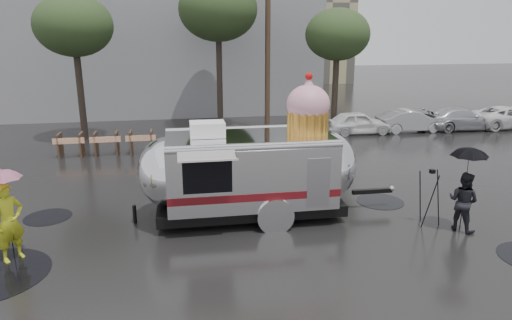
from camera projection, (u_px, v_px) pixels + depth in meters
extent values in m
plane|color=black|center=(280.00, 243.00, 11.72)|extent=(120.00, 120.00, 0.00)
cylinder|color=black|center=(48.00, 217.00, 13.37)|extent=(1.35, 1.35, 0.01)
cylinder|color=black|center=(380.00, 201.00, 14.61)|extent=(1.50, 1.50, 0.01)
cube|color=slate|center=(149.00, 13.00, 32.01)|extent=(22.00, 12.00, 13.00)
cylinder|color=#473323|center=(268.00, 46.00, 24.18)|extent=(0.28, 0.28, 9.00)
cylinder|color=#382D26|center=(79.00, 81.00, 22.05)|extent=(0.32, 0.32, 5.85)
ellipsoid|color=#24371B|center=(74.00, 25.00, 21.35)|extent=(3.64, 3.64, 2.86)
cylinder|color=#382D26|center=(219.00, 67.00, 25.01)|extent=(0.32, 0.32, 6.75)
ellipsoid|color=#24371B|center=(218.00, 9.00, 24.20)|extent=(4.20, 4.20, 3.30)
cylinder|color=#382D26|center=(335.00, 81.00, 24.32)|extent=(0.32, 0.32, 5.40)
ellipsoid|color=#24371B|center=(338.00, 34.00, 23.66)|extent=(3.36, 3.36, 2.64)
cube|color=#473323|center=(60.00, 145.00, 19.79)|extent=(0.08, 0.80, 1.00)
cube|color=#473323|center=(82.00, 144.00, 19.94)|extent=(0.08, 0.80, 1.00)
cube|color=#E5590C|center=(68.00, 141.00, 19.44)|extent=(1.30, 0.04, 0.25)
cube|color=#473323|center=(96.00, 144.00, 20.04)|extent=(0.08, 0.80, 1.00)
cube|color=#473323|center=(117.00, 143.00, 20.19)|extent=(0.08, 0.80, 1.00)
cube|color=#E5590C|center=(105.00, 140.00, 19.69)|extent=(1.30, 0.04, 0.25)
cube|color=#473323|center=(131.00, 142.00, 20.30)|extent=(0.08, 0.80, 1.00)
cube|color=#473323|center=(152.00, 141.00, 20.45)|extent=(0.08, 0.80, 1.00)
cube|color=#E5590C|center=(141.00, 138.00, 19.94)|extent=(1.30, 0.04, 0.25)
imported|color=silver|center=(358.00, 121.00, 24.08)|extent=(4.00, 1.80, 1.40)
imported|color=#B2B2B7|center=(411.00, 119.00, 24.59)|extent=(4.00, 1.80, 1.40)
imported|color=#B2B2B7|center=(461.00, 117.00, 25.09)|extent=(4.20, 1.80, 1.44)
imported|color=silver|center=(510.00, 115.00, 25.59)|extent=(4.40, 1.90, 1.50)
cube|color=silver|center=(249.00, 167.00, 13.10)|extent=(4.68, 2.47, 1.91)
ellipsoid|color=silver|center=(327.00, 164.00, 13.48)|extent=(1.61, 2.45, 1.91)
ellipsoid|color=silver|center=(167.00, 171.00, 12.72)|extent=(1.61, 2.45, 1.91)
cube|color=black|center=(249.00, 204.00, 13.40)|extent=(5.32, 2.16, 0.32)
cylinder|color=black|center=(275.00, 217.00, 12.45)|extent=(0.74, 0.24, 0.74)
cylinder|color=black|center=(260.00, 190.00, 14.52)|extent=(0.74, 0.24, 0.74)
cylinder|color=silver|center=(276.00, 217.00, 12.30)|extent=(1.02, 0.11, 1.02)
cube|color=black|center=(372.00, 191.00, 13.98)|extent=(1.27, 0.14, 0.13)
sphere|color=silver|center=(392.00, 188.00, 14.07)|extent=(0.17, 0.17, 0.17)
cylinder|color=black|center=(135.00, 214.00, 12.90)|extent=(0.11, 0.11, 0.53)
cube|color=#570D12|center=(256.00, 198.00, 12.08)|extent=(4.67, 0.06, 0.21)
cube|color=#570D12|center=(243.00, 171.00, 14.38)|extent=(4.67, 0.06, 0.21)
cube|color=black|center=(208.00, 177.00, 11.68)|extent=(1.27, 0.04, 0.85)
cube|color=#A19995|center=(208.00, 160.00, 11.30)|extent=(1.49, 0.54, 0.15)
cube|color=silver|center=(319.00, 183.00, 12.25)|extent=(0.64, 0.03, 1.38)
cube|color=white|center=(207.00, 129.00, 12.59)|extent=(0.96, 0.70, 0.40)
cylinder|color=gold|center=(308.00, 122.00, 13.03)|extent=(1.11, 1.11, 0.64)
ellipsoid|color=pink|center=(308.00, 104.00, 12.89)|extent=(1.24, 1.24, 1.10)
cone|color=pink|center=(309.00, 85.00, 12.74)|extent=(0.53, 0.53, 0.42)
sphere|color=red|center=(309.00, 76.00, 12.68)|extent=(0.21, 0.21, 0.21)
imported|color=#B6C11E|center=(9.00, 222.00, 10.65)|extent=(0.81, 0.81, 1.91)
imported|color=pink|center=(3.00, 184.00, 10.40)|extent=(1.04, 1.04, 0.71)
cylinder|color=black|center=(10.00, 227.00, 10.69)|extent=(0.02, 0.02, 1.65)
imported|color=black|center=(463.00, 201.00, 12.32)|extent=(0.79, 0.90, 1.65)
imported|color=black|center=(468.00, 161.00, 12.01)|extent=(1.19, 1.19, 0.81)
cylinder|color=black|center=(463.00, 201.00, 12.32)|extent=(0.02, 0.02, 1.65)
cylinder|color=black|center=(438.00, 198.00, 12.76)|extent=(0.05, 0.36, 1.56)
cylinder|color=black|center=(420.00, 196.00, 12.89)|extent=(0.30, 0.21, 1.56)
cylinder|color=black|center=(430.00, 202.00, 12.44)|extent=(0.32, 0.18, 1.56)
cube|color=black|center=(432.00, 171.00, 12.48)|extent=(0.14, 0.12, 0.11)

